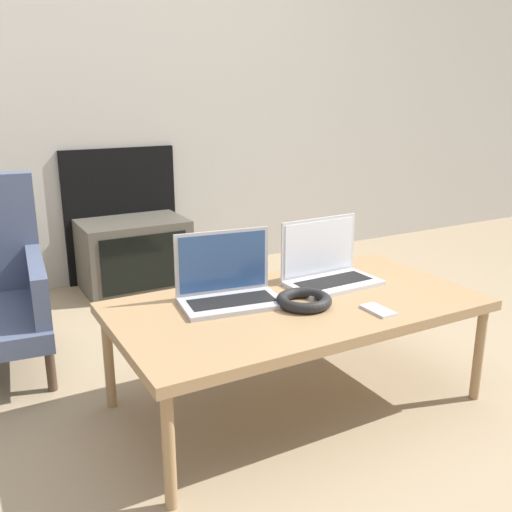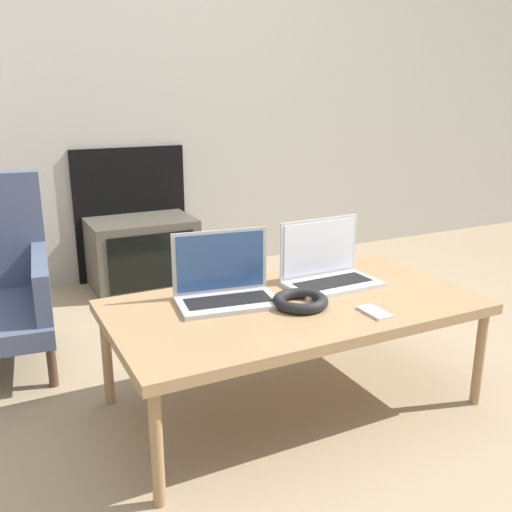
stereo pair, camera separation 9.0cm
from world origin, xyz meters
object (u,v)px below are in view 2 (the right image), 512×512
headphones (300,301)px  phone (374,312)px  tv (143,253)px  laptop_right (327,269)px  laptop_left (225,285)px

headphones → phone: headphones is taller
tv → phone: bearing=-79.9°
laptop_right → tv: (-0.34, 1.40, -0.25)m
headphones → phone: 0.25m
tv → headphones: bearing=-85.6°
laptop_right → phone: bearing=-96.6°
headphones → phone: (0.19, -0.17, -0.01)m
laptop_left → tv: size_ratio=0.63×
laptop_right → tv: 1.47m
laptop_right → phone: laptop_right is taller
headphones → tv: bearing=94.4°
phone → tv: size_ratio=0.21×
laptop_right → headphones: (-0.22, -0.16, -0.04)m
tv → laptop_right: bearing=-76.4°
laptop_left → tv: 1.43m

